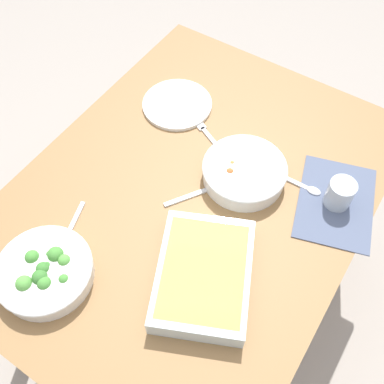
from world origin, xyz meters
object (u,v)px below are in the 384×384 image
at_px(drink_cup, 339,195).
at_px(fork_on_table, 209,136).
at_px(spoon_by_broccoli, 66,237).
at_px(baking_dish, 204,274).
at_px(side_plate, 177,104).
at_px(spoon_by_stew, 204,192).
at_px(broccoli_bowl, 45,272).
at_px(spoon_spare, 300,184).
at_px(stew_bowl, 244,172).

relative_size(drink_cup, fork_on_table, 0.51).
bearing_deg(spoon_by_broccoli, baking_dish, -74.99).
bearing_deg(side_plate, spoon_by_stew, -133.63).
bearing_deg(spoon_by_broccoli, drink_cup, -48.21).
bearing_deg(spoon_by_broccoli, spoon_by_stew, -35.26).
relative_size(drink_cup, side_plate, 0.39).
relative_size(broccoli_bowl, spoon_spare, 1.35).
bearing_deg(side_plate, fork_on_table, -109.82).
relative_size(stew_bowl, side_plate, 1.07).
relative_size(broccoli_bowl, spoon_by_broccoli, 1.37).
relative_size(baking_dish, spoon_spare, 2.08).
relative_size(spoon_by_stew, fork_on_table, 0.94).
bearing_deg(side_plate, broccoli_bowl, -174.73).
bearing_deg(fork_on_table, spoon_by_broccoli, 165.85).
relative_size(broccoli_bowl, side_plate, 1.08).
bearing_deg(spoon_by_stew, side_plate, 46.37).
height_order(broccoli_bowl, spoon_by_stew, broccoli_bowl).
relative_size(spoon_spare, fork_on_table, 1.05).
xyz_separation_m(spoon_spare, fork_on_table, (0.01, 0.31, -0.00)).
distance_m(side_plate, spoon_by_stew, 0.34).
distance_m(baking_dish, spoon_by_broccoli, 0.37).
bearing_deg(stew_bowl, spoon_by_stew, 146.55).
relative_size(broccoli_bowl, drink_cup, 2.78).
bearing_deg(drink_cup, stew_bowl, 104.94).
relative_size(stew_bowl, drink_cup, 2.77).
bearing_deg(stew_bowl, spoon_spare, -65.60).
height_order(stew_bowl, broccoli_bowl, broccoli_bowl).
xyz_separation_m(stew_bowl, drink_cup, (0.07, -0.25, 0.01)).
bearing_deg(drink_cup, spoon_by_broccoli, 131.79).
bearing_deg(spoon_spare, baking_dish, 169.03).
distance_m(spoon_by_broccoli, spoon_spare, 0.65).
bearing_deg(spoon_by_stew, spoon_by_broccoli, 144.74).
bearing_deg(broccoli_bowl, fork_on_table, -8.60).
xyz_separation_m(side_plate, spoon_spare, (-0.07, -0.46, -0.00)).
relative_size(spoon_by_stew, spoon_spare, 0.89).
distance_m(spoon_by_broccoli, fork_on_table, 0.51).
relative_size(drink_cup, spoon_by_broccoli, 0.49).
relative_size(baking_dish, side_plate, 1.66).
bearing_deg(spoon_by_stew, broccoli_bowl, 155.86).
xyz_separation_m(baking_dish, side_plate, (0.45, 0.39, -0.03)).
height_order(broccoli_bowl, drink_cup, drink_cup).
height_order(baking_dish, spoon_by_broccoli, baking_dish).
xyz_separation_m(stew_bowl, broccoli_bowl, (-0.52, 0.26, -0.00)).
bearing_deg(spoon_by_stew, fork_on_table, 28.01).
bearing_deg(side_plate, baking_dish, -139.70).
bearing_deg(broccoli_bowl, drink_cup, -40.73).
distance_m(baking_dish, fork_on_table, 0.46).
xyz_separation_m(baking_dish, spoon_by_broccoli, (-0.10, 0.36, -0.03)).
bearing_deg(broccoli_bowl, stew_bowl, -26.10).
bearing_deg(baking_dish, fork_on_table, 30.33).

